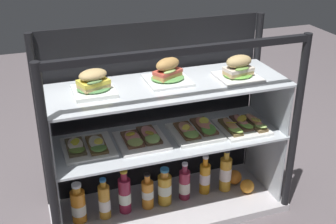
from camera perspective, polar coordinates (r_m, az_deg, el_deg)
name	(u,v)px	position (r m, az deg, el deg)	size (l,w,h in m)	color
ground_plane	(168,211)	(2.39, 0.00, -12.55)	(6.00, 6.00, 0.02)	#5C5357
case_base_deck	(168,206)	(2.37, 0.00, -11.99)	(1.19, 0.44, 0.04)	#BEB9BC
case_frame	(161,112)	(2.20, -0.92, -0.02)	(1.19, 0.44, 0.95)	black
riser_lower_tier	(168,172)	(2.25, 0.00, -7.77)	(1.11, 0.37, 0.38)	silver
shelf_lower_glass	(168,139)	(2.15, 0.00, -3.43)	(1.13, 0.39, 0.01)	silver
riser_upper_tier	(168,113)	(2.09, 0.00, -0.14)	(1.11, 0.37, 0.26)	silver
shelf_upper_glass	(168,86)	(2.03, 0.00, 3.34)	(1.13, 0.39, 0.01)	silver
plated_roll_sandwich_near_right_corner	(94,84)	(1.95, -9.55, 3.57)	(0.18, 0.18, 0.11)	white
plated_roll_sandwich_far_left	(168,73)	(2.05, -0.04, 4.99)	(0.20, 0.20, 0.12)	white
plated_roll_sandwich_far_right	(238,70)	(2.12, 9.04, 5.39)	(0.19, 0.19, 0.11)	white
open_sandwich_tray_left_of_center	(87,147)	(2.07, -10.33, -4.39)	(0.23, 0.24, 0.06)	white
open_sandwich_tray_far_right	(142,139)	(2.11, -3.37, -3.45)	(0.23, 0.24, 0.05)	white
open_sandwich_tray_mid_left	(196,130)	(2.18, 3.63, -2.34)	(0.23, 0.24, 0.06)	white
open_sandwich_tray_far_left	(243,125)	(2.25, 9.59, -1.69)	(0.23, 0.24, 0.06)	white
juice_bottle_front_middle	(78,206)	(2.24, -11.44, -11.73)	(0.07, 0.07, 0.22)	orange
juice_bottle_back_right	(104,202)	(2.24, -8.18, -11.33)	(0.06, 0.06, 0.22)	gold
juice_bottle_front_fourth	(125,195)	(2.26, -5.58, -10.55)	(0.06, 0.06, 0.24)	maroon
juice_bottle_back_left	(148,193)	(2.29, -2.63, -10.40)	(0.06, 0.06, 0.20)	orange
juice_bottle_front_right_end	(165,188)	(2.31, -0.43, -9.78)	(0.07, 0.07, 0.21)	gold
juice_bottle_tucked_behind	(185,185)	(2.35, 2.14, -9.30)	(0.06, 0.06, 0.21)	#99243E
juice_bottle_near_post	(205,178)	(2.40, 4.76, -8.39)	(0.06, 0.06, 0.23)	orange
juice_bottle_back_center	(225,173)	(2.42, 7.40, -7.80)	(0.06, 0.06, 0.25)	gold
orange_fruit_beside_bottles	(234,177)	(2.51, 8.53, -8.27)	(0.08, 0.08, 0.08)	orange
orange_fruit_near_left_post	(247,186)	(2.45, 10.14, -9.38)	(0.08, 0.08, 0.08)	orange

